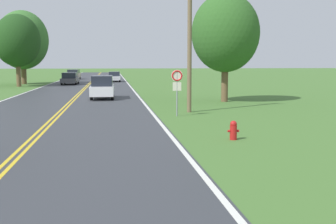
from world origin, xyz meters
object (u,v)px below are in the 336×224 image
Objects in this scene: fire_hydrant at (233,130)px; tree_mid_treeline at (17,41)px; car_white_van_mid_near at (102,87)px; car_champagne_suv_distant at (74,74)px; tree_behind_sign at (23,40)px; car_silver_sedan_receding at (114,77)px; car_dark_grey_sedan_mid_far at (70,78)px; traffic_sign at (177,81)px; tree_left_verge at (225,33)px.

fire_hydrant is 0.08× the size of tree_mid_treeline.
car_white_van_mid_near is 0.89× the size of car_champagne_suv_distant.
tree_behind_sign is 2.08× the size of car_silver_sedan_receding.
car_champagne_suv_distant is (4.41, 21.15, -4.38)m from tree_mid_treeline.
tree_behind_sign is 1.91× the size of car_champagne_suv_distant.
car_champagne_suv_distant is (-0.97, 16.84, 0.11)m from car_dark_grey_sedan_mid_far.
tree_left_verge is (4.62, 7.64, 3.01)m from traffic_sign.
traffic_sign is at bearing -64.47° from tree_mid_treeline.
tree_behind_sign is 5.89m from tree_mid_treeline.
car_silver_sedan_receding is at bearing 94.63° from fire_hydrant.
fire_hydrant is at bearing -104.09° from tree_left_verge.
car_silver_sedan_receding is at bearing -37.93° from car_dark_grey_sedan_mid_far.
car_white_van_mid_near is (9.90, -17.90, -4.32)m from tree_mid_treeline.
tree_behind_sign reaches higher than car_white_van_mid_near.
car_champagne_suv_distant is (-14.13, 42.66, -3.94)m from tree_left_verge.
traffic_sign is at bearing 5.89° from car_silver_sedan_receding.
tree_behind_sign is (-15.46, 41.91, 5.26)m from fire_hydrant.
car_white_van_mid_near is at bearing 105.38° from fire_hydrant.
traffic_sign is 9.42m from tree_left_verge.
tree_left_verge is 33.39m from tree_behind_sign.
tree_behind_sign reaches higher than car_champagne_suv_distant.
car_silver_sedan_receding is at bearing -143.66° from car_champagne_suv_distant.
car_silver_sedan_receding is (-7.48, 32.69, -4.06)m from tree_left_verge.
tree_left_verge is at bearing 58.85° from traffic_sign.
tree_mid_treeline reaches higher than car_white_van_mid_near.
fire_hydrant is 0.16× the size of car_white_van_mid_near.
tree_left_verge is at bearing -49.24° from tree_mid_treeline.
tree_behind_sign reaches higher than fire_hydrant.
car_champagne_suv_distant is at bearing 71.97° from tree_behind_sign.
tree_left_verge is 10.14m from car_white_van_mid_near.
tree_mid_treeline is 1.69× the size of car_champagne_suv_distant.
fire_hydrant is 41.47m from car_dark_grey_sedan_mid_far.
tree_behind_sign is 16.77m from car_champagne_suv_distant.
traffic_sign reaches higher than car_silver_sedan_receding.
tree_left_verge is at bearing 75.91° from fire_hydrant.
tree_mid_treeline is 20.91m from car_white_van_mid_near.
car_champagne_suv_distant is at bearing 4.95° from car_dark_grey_sedan_mid_far.
car_white_van_mid_near is at bearing 109.68° from traffic_sign.
tree_mid_treeline is at bearing -149.98° from car_white_van_mid_near.
tree_behind_sign is at bearing -155.16° from car_white_van_mid_near.
tree_mid_treeline reaches higher than car_silver_sedan_receding.
fire_hydrant is 0.09× the size of tree_left_verge.
tree_behind_sign reaches higher than tree_left_verge.
car_dark_grey_sedan_mid_far is 16.87m from car_champagne_suv_distant.
car_white_van_mid_near is at bearing -66.23° from tree_behind_sign.
tree_mid_treeline is at bearing 170.84° from car_champagne_suv_distant.
car_dark_grey_sedan_mid_far is at bearing -174.07° from car_champagne_suv_distant.
tree_left_verge is at bearing 68.39° from car_white_van_mid_near.
car_white_van_mid_near is at bearing -0.46° from car_silver_sedan_receding.
car_silver_sedan_receding is at bearing 178.77° from car_white_van_mid_near.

